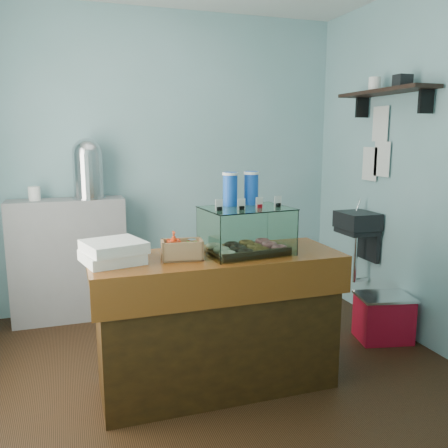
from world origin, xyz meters
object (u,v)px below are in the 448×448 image
object	(u,v)px
counter	(217,321)
display_case	(245,226)
coffee_urn	(88,167)
red_cooler	(383,317)

from	to	relation	value
counter	display_case	xyz separation A→B (m)	(0.20, 0.03, 0.61)
counter	coffee_urn	size ratio (longest dim) A/B	3.02
display_case	counter	bearing A→B (deg)	-176.76
counter	coffee_urn	world-z (taller)	coffee_urn
counter	red_cooler	world-z (taller)	counter
coffee_urn	red_cooler	size ratio (longest dim) A/B	1.08
coffee_urn	counter	bearing A→B (deg)	-65.92
display_case	red_cooler	distance (m)	1.60
coffee_urn	display_case	bearing A→B (deg)	-59.61
counter	coffee_urn	xyz separation A→B (m)	(-0.70, 1.56, 0.92)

